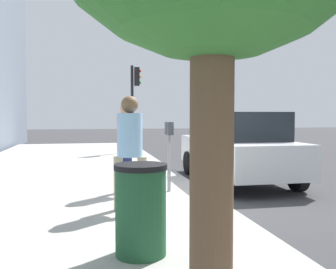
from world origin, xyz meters
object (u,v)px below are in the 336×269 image
parking_meter (169,141)px  trash_bin (141,209)px  parked_sedan_near (238,147)px  traffic_signal (135,94)px  pedestrian_bystander (130,142)px  pedestrian_at_meter (127,140)px

parking_meter → trash_bin: parking_meter is taller
parked_sedan_near → parking_meter: bearing=126.3°
traffic_signal → trash_bin: traffic_signal is taller
pedestrian_bystander → trash_bin: size_ratio=1.84×
pedestrian_at_meter → pedestrian_bystander: size_ratio=0.96×
pedestrian_at_meter → traffic_signal: traffic_signal is taller
pedestrian_at_meter → trash_bin: bearing=-93.5°
parking_meter → parked_sedan_near: 2.62m
parking_meter → traffic_signal: (8.36, -0.28, 1.41)m
pedestrian_bystander → traffic_signal: traffic_signal is taller
parking_meter → parked_sedan_near: (1.54, -2.10, -0.27)m
pedestrian_at_meter → trash_bin: size_ratio=1.77×
parking_meter → parked_sedan_near: parked_sedan_near is taller
parked_sedan_near → traffic_signal: 7.26m
pedestrian_bystander → parked_sedan_near: bearing=-20.9°
parked_sedan_near → traffic_signal: traffic_signal is taller
parking_meter → pedestrian_at_meter: bearing=92.8°
pedestrian_bystander → trash_bin: pedestrian_bystander is taller
parked_sedan_near → traffic_signal: size_ratio=1.22×
pedestrian_at_meter → trash_bin: (-3.33, 0.17, -0.55)m
parking_meter → trash_bin: (-3.37, 1.02, -0.51)m
pedestrian_at_meter → parked_sedan_near: (1.58, -2.95, -0.31)m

